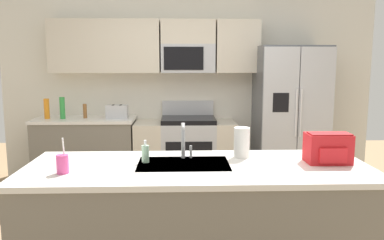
{
  "coord_description": "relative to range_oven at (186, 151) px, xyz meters",
  "views": [
    {
      "loc": [
        -0.13,
        -3.39,
        1.66
      ],
      "look_at": [
        -0.0,
        0.6,
        1.05
      ],
      "focal_mm": 36.35,
      "sensor_mm": 36.0,
      "label": 1
    }
  ],
  "objects": [
    {
      "name": "kitchen_wall_unit",
      "position": [
        -0.09,
        0.28,
        1.03
      ],
      "size": [
        5.2,
        0.43,
        2.6
      ],
      "color": "silver",
      "rests_on": "ground"
    },
    {
      "name": "back_counter",
      "position": [
        -1.35,
        -0.0,
        0.01
      ],
      "size": [
        1.33,
        0.63,
        0.9
      ],
      "color": "slate",
      "rests_on": "ground"
    },
    {
      "name": "range_oven",
      "position": [
        0.0,
        0.0,
        0.0
      ],
      "size": [
        1.36,
        0.61,
        1.1
      ],
      "color": "#B7BABF",
      "rests_on": "ground"
    },
    {
      "name": "refrigerator",
      "position": [
        1.4,
        -0.07,
        0.48
      ],
      "size": [
        0.9,
        0.76,
        1.85
      ],
      "color": "#4C4F54",
      "rests_on": "ground"
    },
    {
      "name": "island_counter",
      "position": [
        0.04,
        -2.42,
        0.01
      ],
      "size": [
        2.53,
        0.94,
        0.9
      ],
      "color": "slate",
      "rests_on": "ground"
    },
    {
      "name": "toaster",
      "position": [
        -0.91,
        -0.05,
        0.55
      ],
      "size": [
        0.28,
        0.16,
        0.18
      ],
      "color": "#B7BABF",
      "rests_on": "back_counter"
    },
    {
      "name": "pepper_mill",
      "position": [
        -1.34,
        -0.0,
        0.55
      ],
      "size": [
        0.05,
        0.05,
        0.19
      ],
      "primitive_type": "cylinder",
      "color": "brown",
      "rests_on": "back_counter"
    },
    {
      "name": "bottle_orange",
      "position": [
        -1.83,
        -0.04,
        0.59
      ],
      "size": [
        0.07,
        0.07,
        0.27
      ],
      "primitive_type": "cylinder",
      "color": "orange",
      "rests_on": "back_counter"
    },
    {
      "name": "bottle_green",
      "position": [
        -1.62,
        -0.06,
        0.6
      ],
      "size": [
        0.07,
        0.07,
        0.29
      ],
      "primitive_type": "cylinder",
      "color": "green",
      "rests_on": "back_counter"
    },
    {
      "name": "sink_faucet",
      "position": [
        -0.05,
        -2.23,
        0.62
      ],
      "size": [
        0.08,
        0.21,
        0.28
      ],
      "color": "#B7BABF",
      "rests_on": "island_counter"
    },
    {
      "name": "drink_cup_pink",
      "position": [
        -0.88,
        -2.6,
        0.52
      ],
      "size": [
        0.08,
        0.08,
        0.25
      ],
      "color": "#EA4C93",
      "rests_on": "island_counter"
    },
    {
      "name": "soap_dispenser",
      "position": [
        -0.34,
        -2.33,
        0.53
      ],
      "size": [
        0.06,
        0.06,
        0.17
      ],
      "color": "#A5D8B2",
      "rests_on": "island_counter"
    },
    {
      "name": "paper_towel_roll",
      "position": [
        0.41,
        -2.2,
        0.58
      ],
      "size": [
        0.12,
        0.12,
        0.24
      ],
      "primitive_type": "cylinder",
      "color": "white",
      "rests_on": "island_counter"
    },
    {
      "name": "backpack",
      "position": [
        1.03,
        -2.38,
        0.57
      ],
      "size": [
        0.32,
        0.22,
        0.23
      ],
      "color": "red",
      "rests_on": "island_counter"
    }
  ]
}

